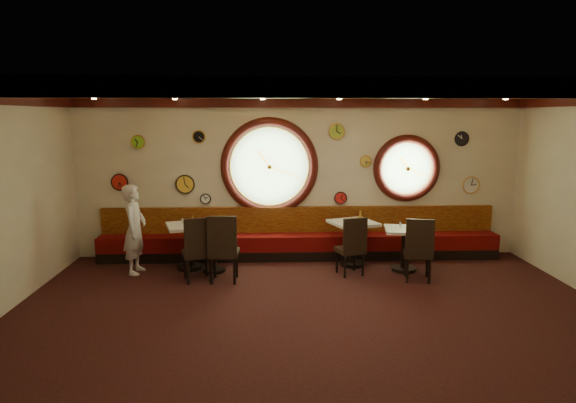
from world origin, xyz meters
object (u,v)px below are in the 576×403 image
object	(u,v)px
table_a	(189,241)
condiment_a_pepper	(190,222)
condiment_c_salt	(352,219)
waiter	(135,229)
condiment_d_bottle	(411,223)
table_d	(405,244)
table_c	(353,238)
condiment_c_pepper	(358,219)
chair_a	(198,245)
condiment_b_salt	(208,230)
table_b	(213,247)
condiment_a_bottle	(193,219)
chair_b	(223,244)
condiment_d_pepper	(410,225)
chair_c	(352,243)
condiment_b_pepper	(214,231)
condiment_a_salt	(183,221)
chair_d	(419,246)
condiment_d_salt	(400,225)
condiment_c_bottle	(360,215)

from	to	relation	value
table_a	condiment_a_pepper	world-z (taller)	condiment_a_pepper
condiment_c_salt	waiter	world-z (taller)	waiter
condiment_c_salt	condiment_d_bottle	bearing A→B (deg)	-12.99
condiment_d_bottle	waiter	bearing A→B (deg)	-179.41
table_d	condiment_c_salt	world-z (taller)	condiment_c_salt
table_c	condiment_d_bottle	bearing A→B (deg)	-13.40
table_c	condiment_c_pepper	xyz separation A→B (m)	(0.09, -0.02, 0.36)
waiter	table_d	bearing A→B (deg)	-86.01
chair_a	condiment_b_salt	size ratio (longest dim) A/B	7.92
condiment_c_salt	condiment_a_pepper	bearing A→B (deg)	-177.80
condiment_c_salt	table_b	bearing A→B (deg)	-173.63
condiment_a_bottle	chair_b	bearing A→B (deg)	-57.50
condiment_c_salt	condiment_d_bottle	distance (m)	1.11
table_b	waiter	xyz separation A→B (m)	(-1.42, -0.01, 0.35)
chair_b	condiment_d_pepper	world-z (taller)	chair_b
table_c	chair_a	size ratio (longest dim) A/B	1.41
chair_b	waiter	world-z (taller)	waiter
chair_c	condiment_b_pepper	size ratio (longest dim) A/B	6.22
table_a	condiment_a_salt	xyz separation A→B (m)	(-0.12, 0.07, 0.37)
condiment_d_pepper	condiment_a_bottle	bearing A→B (deg)	174.02
table_a	chair_d	bearing A→B (deg)	-13.01
condiment_d_salt	condiment_d_pepper	world-z (taller)	condiment_d_pepper
chair_d	condiment_a_bottle	world-z (taller)	chair_d
waiter	chair_c	bearing A→B (deg)	-90.15
condiment_d_salt	chair_a	bearing A→B (deg)	-170.53
chair_d	condiment_c_pepper	world-z (taller)	chair_d
condiment_c_bottle	waiter	bearing A→B (deg)	-173.99
condiment_d_pepper	condiment_c_bottle	xyz separation A→B (m)	(-0.83, 0.51, 0.09)
table_a	condiment_c_salt	world-z (taller)	condiment_c_salt
table_b	chair_d	bearing A→B (deg)	-11.59
condiment_d_salt	waiter	world-z (taller)	waiter
condiment_b_pepper	condiment_c_bottle	xyz separation A→B (m)	(2.77, 0.52, 0.16)
table_d	condiment_c_bottle	distance (m)	1.02
condiment_c_bottle	condiment_d_bottle	world-z (taller)	condiment_c_bottle
condiment_c_bottle	waiter	distance (m)	4.25
table_c	condiment_a_bottle	bearing A→B (deg)	179.05
condiment_b_pepper	condiment_c_pepper	size ratio (longest dim) A/B	1.25
table_b	condiment_a_salt	distance (m)	0.79
condiment_d_salt	waiter	distance (m)	4.90
chair_d	condiment_c_pepper	size ratio (longest dim) A/B	8.15
chair_c	condiment_d_salt	world-z (taller)	chair_c
table_a	condiment_d_salt	xyz separation A→B (m)	(3.95, -0.19, 0.32)
table_a	condiment_b_salt	bearing A→B (deg)	-26.91
chair_d	condiment_b_pepper	size ratio (longest dim) A/B	6.53
chair_d	condiment_b_pepper	world-z (taller)	chair_d
table_b	table_d	size ratio (longest dim) A/B	0.88
condiment_c_pepper	table_b	bearing A→B (deg)	-174.22
chair_d	condiment_a_salt	xyz separation A→B (m)	(-4.21, 1.02, 0.26)
condiment_b_pepper	condiment_d_bottle	size ratio (longest dim) A/B	0.68
condiment_c_salt	condiment_a_bottle	bearing A→B (deg)	179.01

